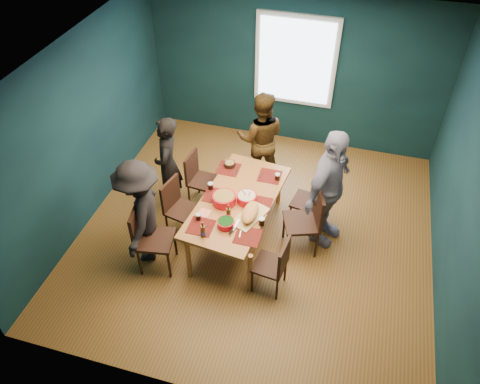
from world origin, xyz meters
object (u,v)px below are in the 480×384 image
object	(u,v)px
chair_left_mid	(177,204)
cutting_board	(250,213)
chair_right_mid	(309,217)
chair_left_far	(198,175)
chair_left_near	(147,234)
person_right	(328,189)
person_near_left	(141,213)
chair_right_far	(313,199)
bowl_herbs	(226,223)
dining_table	(237,204)
chair_right_near	(276,263)
person_back	(261,138)
bowl_salad	(224,199)
person_far_left	(168,165)
bowl_dumpling	(247,198)

from	to	relation	value
chair_left_mid	cutting_board	size ratio (longest dim) A/B	1.30
chair_left_mid	chair_right_mid	size ratio (longest dim) A/B	0.89
chair_left_far	chair_left_near	distance (m)	1.40
person_right	person_near_left	world-z (taller)	person_right
person_near_left	chair_left_near	bearing A→B (deg)	28.10
chair_right_far	bowl_herbs	bearing A→B (deg)	-123.08
dining_table	chair_left_mid	xyz separation A→B (m)	(-0.85, -0.11, -0.12)
chair_left_mid	chair_right_near	world-z (taller)	chair_left_mid
chair_right_mid	person_back	bearing A→B (deg)	107.94
chair_left_far	person_back	xyz separation A→B (m)	(0.77, 0.82, 0.27)
person_back	bowl_herbs	world-z (taller)	person_back
chair_right_near	bowl_salad	bearing A→B (deg)	150.34
dining_table	person_near_left	distance (m)	1.31
dining_table	person_far_left	size ratio (longest dim) A/B	1.27
person_right	chair_right_near	bearing A→B (deg)	179.26
person_back	person_near_left	distance (m)	2.33
chair_right_near	person_far_left	size ratio (longest dim) A/B	0.55
dining_table	person_right	size ratio (longest dim) A/B	1.08
person_back	person_right	size ratio (longest dim) A/B	0.87
chair_right_near	bowl_herbs	distance (m)	0.81
dining_table	chair_right_near	xyz separation A→B (m)	(0.72, -0.76, -0.15)
dining_table	bowl_salad	distance (m)	0.23
chair_left_near	person_near_left	distance (m)	0.29
chair_right_mid	bowl_dumpling	xyz separation A→B (m)	(-0.86, -0.06, 0.19)
person_back	chair_right_mid	bearing A→B (deg)	115.88
person_right	bowl_salad	size ratio (longest dim) A/B	5.73
chair_right_mid	person_back	distance (m)	1.68
chair_right_far	person_right	world-z (taller)	person_right
bowl_herbs	person_far_left	bearing A→B (deg)	142.36
chair_left_near	cutting_board	world-z (taller)	chair_left_near
chair_right_near	bowl_herbs	world-z (taller)	chair_right_near
dining_table	person_near_left	xyz separation A→B (m)	(-1.12, -0.66, 0.15)
chair_left_near	cutting_board	bearing A→B (deg)	14.13
person_near_left	bowl_salad	bearing A→B (deg)	108.13
chair_left_near	person_near_left	size ratio (longest dim) A/B	0.64
bowl_dumpling	person_far_left	bearing A→B (deg)	163.92
chair_right_near	person_right	distance (m)	1.24
chair_left_mid	person_back	distance (m)	1.74
chair_right_mid	bowl_herbs	distance (m)	1.17
chair_left_mid	cutting_board	bearing A→B (deg)	4.72
chair_right_near	cutting_board	bearing A→B (deg)	141.18
chair_left_mid	chair_right_mid	xyz separation A→B (m)	(1.84, 0.18, 0.07)
chair_left_mid	person_near_left	distance (m)	0.66
person_far_left	bowl_herbs	distance (m)	1.47
person_back	cutting_board	bearing A→B (deg)	87.75
chair_left_mid	person_right	xyz separation A→B (m)	(2.03, 0.44, 0.39)
chair_right_far	chair_right_near	bearing A→B (deg)	-90.86
chair_right_far	cutting_board	size ratio (longest dim) A/B	1.28
chair_right_mid	person_far_left	distance (m)	2.19
dining_table	chair_left_near	xyz separation A→B (m)	(-0.99, -0.82, -0.05)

